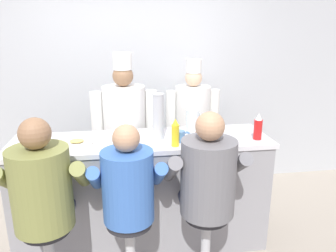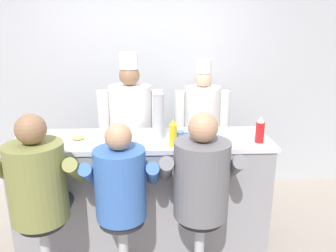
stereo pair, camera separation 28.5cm
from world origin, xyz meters
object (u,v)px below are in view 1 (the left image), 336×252
at_px(hot_sauce_bottle_orange, 197,138).
at_px(coffee_mug_blue, 180,136).
at_px(water_pitcher_clear, 192,122).
at_px(cook_in_whites_near, 125,129).
at_px(cook_in_whites_far, 193,122).
at_px(ketchup_bottle_red, 258,127).
at_px(breakfast_plate, 77,143).
at_px(cereal_bowl, 131,143).
at_px(diner_seated_blue, 128,190).
at_px(cup_stack_steel, 158,116).
at_px(mustard_bottle_yellow, 175,133).
at_px(diner_seated_grey, 207,181).
at_px(diner_seated_olive, 43,192).

bearing_deg(hot_sauce_bottle_orange, coffee_mug_blue, 142.12).
distance_m(water_pitcher_clear, cook_in_whites_near, 0.83).
height_order(coffee_mug_blue, cook_in_whites_far, cook_in_whites_far).
xyz_separation_m(ketchup_bottle_red, breakfast_plate, (-1.55, 0.09, -0.09)).
xyz_separation_m(cereal_bowl, coffee_mug_blue, (0.43, 0.04, 0.02)).
bearing_deg(diner_seated_blue, cup_stack_steel, 60.80).
bearing_deg(water_pitcher_clear, hot_sauce_bottle_orange, -93.83).
bearing_deg(diner_seated_blue, breakfast_plate, 130.21).
bearing_deg(water_pitcher_clear, coffee_mug_blue, -131.30).
height_order(mustard_bottle_yellow, diner_seated_grey, diner_seated_grey).
bearing_deg(mustard_bottle_yellow, diner_seated_blue, -142.15).
bearing_deg(breakfast_plate, cook_in_whites_near, 57.34).
bearing_deg(cereal_bowl, cook_in_whites_far, 54.79).
xyz_separation_m(hot_sauce_bottle_orange, cup_stack_steel, (-0.30, 0.20, 0.14)).
bearing_deg(cook_in_whites_far, cup_stack_steel, -118.75).
distance_m(diner_seated_olive, diner_seated_blue, 0.60).
relative_size(cup_stack_steel, diner_seated_blue, 0.30).
xyz_separation_m(hot_sauce_bottle_orange, cereal_bowl, (-0.55, 0.06, -0.03)).
bearing_deg(coffee_mug_blue, cup_stack_steel, 150.42).
xyz_separation_m(mustard_bottle_yellow, cereal_bowl, (-0.37, 0.07, -0.08)).
relative_size(mustard_bottle_yellow, diner_seated_blue, 0.17).
bearing_deg(coffee_mug_blue, cook_in_whites_far, 71.56).
xyz_separation_m(ketchup_bottle_red, cook_in_whites_near, (-1.14, 0.74, -0.19)).
xyz_separation_m(mustard_bottle_yellow, water_pitcher_clear, (0.21, 0.27, 0.01)).
bearing_deg(hot_sauce_bottle_orange, cook_in_whites_near, 126.45).
height_order(mustard_bottle_yellow, diner_seated_blue, diner_seated_blue).
relative_size(hot_sauce_bottle_orange, cup_stack_steel, 0.30).
distance_m(mustard_bottle_yellow, cereal_bowl, 0.38).
bearing_deg(cup_stack_steel, cook_in_whites_far, 61.25).
xyz_separation_m(mustard_bottle_yellow, diner_seated_grey, (0.19, -0.31, -0.29)).
relative_size(coffee_mug_blue, cup_stack_steel, 0.35).
relative_size(water_pitcher_clear, coffee_mug_blue, 1.65).
distance_m(diner_seated_olive, cook_in_whites_far, 2.06).
bearing_deg(coffee_mug_blue, cook_in_whites_near, 123.47).
distance_m(water_pitcher_clear, diner_seated_olive, 1.38).
height_order(diner_seated_blue, diner_seated_grey, diner_seated_grey).
relative_size(hot_sauce_bottle_orange, coffee_mug_blue, 0.84).
relative_size(ketchup_bottle_red, diner_seated_grey, 0.16).
height_order(breakfast_plate, diner_seated_olive, diner_seated_olive).
relative_size(hot_sauce_bottle_orange, water_pitcher_clear, 0.51).
bearing_deg(mustard_bottle_yellow, water_pitcher_clear, 53.01).
height_order(cereal_bowl, cook_in_whites_far, cook_in_whites_far).
distance_m(ketchup_bottle_red, cook_in_whites_near, 1.37).
relative_size(ketchup_bottle_red, coffee_mug_blue, 1.63).
height_order(breakfast_plate, cup_stack_steel, cup_stack_steel).
relative_size(coffee_mug_blue, diner_seated_grey, 0.10).
xyz_separation_m(breakfast_plate, cereal_bowl, (0.44, -0.09, 0.01)).
bearing_deg(water_pitcher_clear, breakfast_plate, -173.56).
height_order(mustard_bottle_yellow, cook_in_whites_near, cook_in_whites_near).
relative_size(diner_seated_blue, diner_seated_grey, 0.95).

